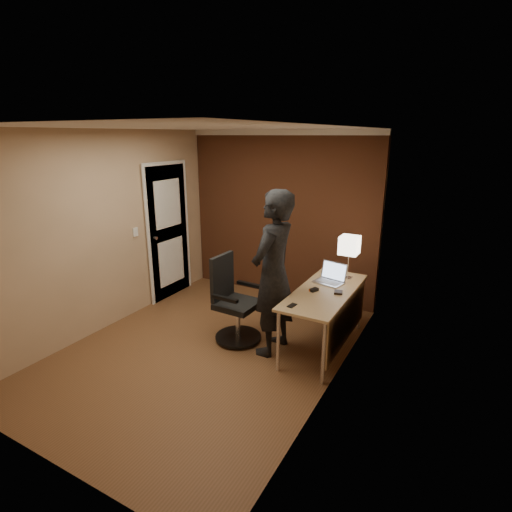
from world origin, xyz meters
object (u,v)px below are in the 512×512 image
at_px(wallet, 338,292).
at_px(person, 273,274).
at_px(office_chair, 233,304).
at_px(desk, 330,302).
at_px(laptop, 331,277).
at_px(desk_lamp, 349,246).
at_px(phone, 292,305).
at_px(mouse, 314,290).

relative_size(wallet, person, 0.06).
height_order(office_chair, person, person).
distance_m(desk, laptop, 0.37).
bearing_deg(wallet, desk, 175.81).
relative_size(laptop, wallet, 3.44).
bearing_deg(office_chair, laptop, 31.58).
bearing_deg(person, wallet, 117.92).
distance_m(laptop, office_chair, 1.23).
bearing_deg(desk, desk_lamp, 86.28).
xyz_separation_m(wallet, person, (-0.66, -0.32, 0.20)).
relative_size(office_chair, person, 0.55).
relative_size(laptop, person, 0.20).
xyz_separation_m(phone, person, (-0.35, 0.25, 0.21)).
relative_size(mouse, office_chair, 0.10).
bearing_deg(person, desk_lamp, 146.40).
height_order(desk_lamp, laptop, desk_lamp).
distance_m(wallet, person, 0.76).
bearing_deg(phone, desk_lamp, 83.84).
relative_size(desk_lamp, office_chair, 0.52).
xyz_separation_m(laptop, mouse, (-0.07, -0.38, -0.05)).
relative_size(desk, desk_lamp, 2.80).
xyz_separation_m(office_chair, person, (0.54, -0.00, 0.49)).
xyz_separation_m(mouse, office_chair, (-0.93, -0.24, -0.29)).
xyz_separation_m(phone, wallet, (0.31, 0.57, 0.01)).
bearing_deg(laptop, mouse, -100.86).
bearing_deg(person, laptop, 145.23).
bearing_deg(mouse, laptop, 103.92).
height_order(mouse, office_chair, office_chair).
bearing_deg(desk_lamp, laptop, -122.37).
bearing_deg(desk_lamp, office_chair, -143.90).
bearing_deg(person, desk, 121.69).
height_order(laptop, office_chair, office_chair).
xyz_separation_m(mouse, phone, (-0.05, -0.49, -0.01)).
relative_size(laptop, phone, 3.29).
height_order(phone, wallet, wallet).
height_order(laptop, mouse, laptop).
bearing_deg(mouse, wallet, 40.58).
distance_m(mouse, wallet, 0.27).
bearing_deg(office_chair, person, -0.29).
relative_size(desk, mouse, 15.00).
bearing_deg(office_chair, mouse, 14.33).
relative_size(desk, laptop, 3.97).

